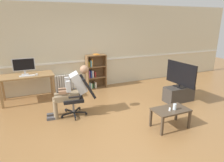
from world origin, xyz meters
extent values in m
plane|color=olive|center=(0.00, 0.00, 0.00)|extent=(18.00, 18.00, 0.00)
cube|color=beige|center=(0.00, 2.65, 1.35)|extent=(12.00, 0.10, 2.70)
cube|color=white|center=(0.00, 2.58, 0.92)|extent=(12.00, 0.03, 0.05)
cube|color=#9E7547|center=(-2.51, 1.86, 0.36)|extent=(0.06, 0.06, 0.72)
cube|color=#9E7547|center=(-1.19, 1.86, 0.36)|extent=(0.06, 0.06, 0.72)
cube|color=#9E7547|center=(-1.19, 2.44, 0.36)|extent=(0.06, 0.06, 0.72)
cube|color=#9E7547|center=(-2.51, 2.44, 0.36)|extent=(0.06, 0.06, 0.72)
cube|color=#9E7547|center=(-1.85, 2.15, 0.74)|extent=(1.40, 0.67, 0.04)
cube|color=silver|center=(-1.89, 2.21, 0.76)|extent=(0.18, 0.14, 0.01)
cube|color=silver|center=(-1.89, 2.23, 0.82)|extent=(0.04, 0.02, 0.10)
cube|color=silver|center=(-1.89, 2.23, 1.04)|extent=(0.58, 0.02, 0.34)
cube|color=black|center=(-1.89, 2.22, 1.04)|extent=(0.54, 0.00, 0.31)
cube|color=white|center=(-1.84, 2.01, 0.77)|extent=(0.39, 0.12, 0.02)
cube|color=white|center=(-1.60, 2.03, 0.77)|extent=(0.06, 0.10, 0.03)
cube|color=brown|center=(-0.04, 2.42, 0.56)|extent=(0.03, 0.28, 1.13)
cube|color=brown|center=(0.57, 2.42, 0.56)|extent=(0.03, 0.28, 1.13)
cube|color=brown|center=(0.26, 2.56, 0.56)|extent=(0.62, 0.02, 1.13)
cube|color=brown|center=(0.26, 2.42, 0.01)|extent=(0.59, 0.28, 0.03)
cube|color=brown|center=(0.26, 2.42, 0.38)|extent=(0.59, 0.28, 0.03)
cube|color=brown|center=(0.26, 2.42, 0.75)|extent=(0.59, 0.28, 0.03)
cube|color=brown|center=(0.26, 2.42, 1.12)|extent=(0.59, 0.28, 0.03)
cube|color=#6699A3|center=(0.01, 2.41, 0.13)|extent=(0.04, 0.19, 0.20)
cube|color=#89428E|center=(0.01, 2.41, 0.51)|extent=(0.04, 0.19, 0.23)
cube|color=gold|center=(0.01, 2.43, 0.84)|extent=(0.04, 0.19, 0.16)
cube|color=white|center=(0.06, 2.42, 0.12)|extent=(0.04, 0.19, 0.18)
cube|color=#2D519E|center=(0.07, 2.41, 0.51)|extent=(0.02, 0.19, 0.24)
cube|color=#6699A3|center=(0.08, 2.41, 0.86)|extent=(0.05, 0.19, 0.20)
cube|color=#38844C|center=(0.10, 2.42, 0.11)|extent=(0.04, 0.19, 0.15)
cube|color=white|center=(0.13, 2.43, 0.51)|extent=(0.04, 0.19, 0.23)
cube|color=orange|center=(0.11, 2.42, 0.88)|extent=(0.04, 0.19, 0.24)
cube|color=white|center=(0.21, 2.41, 0.12)|extent=(0.04, 0.19, 0.19)
cube|color=red|center=(0.21, 2.41, 0.48)|extent=(0.02, 0.19, 0.17)
cube|color=orange|center=(0.29, 2.43, 1.14)|extent=(0.16, 0.22, 0.02)
cube|color=white|center=(-1.12, 2.54, 0.27)|extent=(0.05, 0.08, 0.53)
cube|color=white|center=(-1.05, 2.54, 0.27)|extent=(0.05, 0.08, 0.53)
cube|color=white|center=(-0.97, 2.54, 0.27)|extent=(0.05, 0.08, 0.53)
cube|color=white|center=(-0.90, 2.54, 0.27)|extent=(0.05, 0.08, 0.53)
cube|color=white|center=(-0.83, 2.54, 0.27)|extent=(0.05, 0.08, 0.53)
cube|color=white|center=(-0.76, 2.54, 0.27)|extent=(0.05, 0.08, 0.53)
cube|color=white|center=(-0.69, 2.54, 0.27)|extent=(0.05, 0.08, 0.53)
cube|color=white|center=(-0.61, 2.54, 0.27)|extent=(0.05, 0.08, 0.53)
cube|color=white|center=(-0.54, 2.54, 0.27)|extent=(0.05, 0.08, 0.53)
cube|color=white|center=(-0.47, 2.54, 0.27)|extent=(0.05, 0.08, 0.53)
cube|color=black|center=(-0.92, 0.61, 0.07)|extent=(0.07, 0.30, 0.02)
cylinder|color=black|center=(-0.93, 0.46, 0.03)|extent=(0.03, 0.06, 0.06)
cube|color=black|center=(-0.77, 0.69, 0.07)|extent=(0.29, 0.16, 0.02)
cylinder|color=black|center=(-0.63, 0.63, 0.03)|extent=(0.06, 0.04, 0.06)
cube|color=black|center=(-0.80, 0.87, 0.07)|extent=(0.23, 0.25, 0.02)
cylinder|color=black|center=(-0.70, 0.98, 0.03)|extent=(0.05, 0.06, 0.06)
cube|color=black|center=(-0.98, 0.89, 0.07)|extent=(0.18, 0.28, 0.02)
cylinder|color=black|center=(-1.05, 1.02, 0.03)|extent=(0.05, 0.06, 0.06)
cube|color=black|center=(-1.05, 0.72, 0.07)|extent=(0.30, 0.10, 0.02)
cylinder|color=black|center=(-1.20, 0.69, 0.03)|extent=(0.06, 0.03, 0.06)
cylinder|color=gray|center=(-0.90, 0.76, 0.23)|extent=(0.05, 0.05, 0.30)
cube|color=black|center=(-0.90, 0.76, 0.41)|extent=(0.51, 0.51, 0.07)
cube|color=black|center=(-0.54, 0.71, 0.69)|extent=(0.37, 0.47, 0.52)
cube|color=black|center=(-0.85, 1.01, 0.56)|extent=(0.28, 0.07, 0.03)
cube|color=black|center=(-0.91, 0.49, 0.56)|extent=(0.28, 0.07, 0.03)
cube|color=#937F60|center=(-0.90, 0.76, 0.52)|extent=(0.30, 0.37, 0.14)
cube|color=silver|center=(-0.76, 0.74, 0.80)|extent=(0.43, 0.38, 0.52)
sphere|color=#A87A5B|center=(-0.61, 0.72, 1.11)|extent=(0.20, 0.20, 0.20)
cube|color=black|center=(-1.18, 0.79, 0.62)|extent=(0.15, 0.05, 0.02)
cube|color=#937F60|center=(-1.10, 0.88, 0.49)|extent=(0.43, 0.18, 0.13)
cylinder|color=#937F60|center=(-1.31, 0.90, 0.23)|extent=(0.10, 0.10, 0.46)
cube|color=#4C4C51|center=(-1.41, 0.91, 0.03)|extent=(0.23, 0.11, 0.06)
cube|color=#937F60|center=(-1.12, 0.68, 0.49)|extent=(0.43, 0.18, 0.13)
cylinder|color=#937F60|center=(-1.33, 0.70, 0.23)|extent=(0.10, 0.10, 0.46)
cube|color=#4C4C51|center=(-1.43, 0.71, 0.03)|extent=(0.23, 0.11, 0.06)
cube|color=silver|center=(-0.98, 0.93, 0.78)|extent=(0.11, 0.09, 0.26)
cube|color=#A87A5B|center=(-1.09, 0.87, 0.64)|extent=(0.25, 0.10, 0.07)
cube|color=silver|center=(-1.02, 0.61, 0.78)|extent=(0.11, 0.09, 0.26)
cube|color=#A87A5B|center=(-1.11, 0.68, 0.64)|extent=(0.25, 0.10, 0.07)
cube|color=#3D3833|center=(2.02, 0.43, 0.21)|extent=(0.83, 0.39, 0.42)
cube|color=black|center=(2.02, 0.43, 0.43)|extent=(0.22, 0.33, 0.02)
cylinder|color=black|center=(2.02, 0.43, 0.46)|extent=(0.04, 0.04, 0.05)
cube|color=black|center=(2.02, 0.43, 0.80)|extent=(0.10, 1.02, 0.62)
cube|color=#B7D1F9|center=(2.04, 0.43, 0.80)|extent=(0.06, 0.96, 0.57)
cube|color=#4C3D2D|center=(0.49, -0.84, 0.19)|extent=(0.04, 0.04, 0.39)
cube|color=#4C3D2D|center=(1.18, -0.84, 0.19)|extent=(0.04, 0.04, 0.39)
cube|color=#4C3D2D|center=(1.18, -0.45, 0.19)|extent=(0.04, 0.04, 0.39)
cube|color=#4C3D2D|center=(0.49, -0.45, 0.19)|extent=(0.04, 0.04, 0.39)
cube|color=#4C3D2D|center=(0.84, -0.64, 0.41)|extent=(0.76, 0.45, 0.03)
cylinder|color=silver|center=(0.89, -0.69, 0.48)|extent=(0.07, 0.07, 0.12)
cube|color=white|center=(0.80, -0.66, 0.43)|extent=(0.13, 0.14, 0.02)
camera|label=1|loc=(-1.80, -3.61, 2.20)|focal=31.80mm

